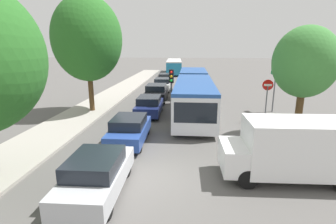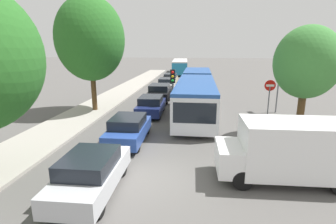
{
  "view_description": "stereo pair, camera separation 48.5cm",
  "coord_description": "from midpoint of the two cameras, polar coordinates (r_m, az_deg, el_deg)",
  "views": [
    {
      "loc": [
        1.5,
        -9.1,
        4.98
      ],
      "look_at": [
        0.2,
        5.64,
        1.2
      ],
      "focal_mm": 28.0,
      "sensor_mm": 36.0,
      "label": 1
    },
    {
      "loc": [
        1.99,
        -9.05,
        4.98
      ],
      "look_at": [
        0.2,
        5.64,
        1.2
      ],
      "focal_mm": 28.0,
      "sensor_mm": 36.0,
      "label": 2
    }
  ],
  "objects": [
    {
      "name": "white_van",
      "position": [
        10.88,
        24.65,
        -7.14
      ],
      "size": [
        5.06,
        2.12,
        2.31
      ],
      "rotation": [
        0.0,
        0.0,
        3.17
      ],
      "color": "white",
      "rests_on": "ground"
    },
    {
      "name": "tree_right_near",
      "position": [
        15.8,
        26.89,
        9.58
      ],
      "size": [
        3.36,
        3.36,
        6.02
      ],
      "color": "#51381E",
      "rests_on": "ground"
    },
    {
      "name": "city_bus_rear",
      "position": [
        48.08,
        1.04,
        10.05
      ],
      "size": [
        3.13,
        11.34,
        2.41
      ],
      "rotation": [
        0.0,
        0.0,
        1.63
      ],
      "color": "teal",
      "rests_on": "ground"
    },
    {
      "name": "queued_car_silver",
      "position": [
        9.53,
        -16.73,
        -12.85
      ],
      "size": [
        1.82,
        4.14,
        1.43
      ],
      "rotation": [
        0.0,
        0.0,
        1.59
      ],
      "color": "#B7BABF",
      "rests_on": "ground"
    },
    {
      "name": "articulated_bus",
      "position": [
        22.0,
        4.98,
        5.08
      ],
      "size": [
        2.64,
        17.1,
        2.54
      ],
      "rotation": [
        0.0,
        0.0,
        -1.57
      ],
      "color": "silver",
      "rests_on": "ground"
    },
    {
      "name": "queued_car_tan",
      "position": [
        34.77,
        -0.91,
        7.25
      ],
      "size": [
        1.76,
        4.0,
        1.38
      ],
      "rotation": [
        0.0,
        0.0,
        1.59
      ],
      "color": "tan",
      "rests_on": "ground"
    },
    {
      "name": "queued_car_blue",
      "position": [
        13.88,
        -9.38,
        -3.77
      ],
      "size": [
        1.8,
        4.09,
        1.41
      ],
      "rotation": [
        0.0,
        0.0,
        1.59
      ],
      "color": "#284799",
      "rests_on": "ground"
    },
    {
      "name": "kerb_strip_left",
      "position": [
        30.0,
        -10.86,
        4.65
      ],
      "size": [
        3.2,
        48.75,
        0.14
      ],
      "primitive_type": "cube",
      "color": "#9E998E",
      "rests_on": "ground"
    },
    {
      "name": "tree_left_mid",
      "position": [
        20.43,
        -17.99,
        14.47
      ],
      "size": [
        4.98,
        4.98,
        8.47
      ],
      "color": "#51381E",
      "rests_on": "ground"
    },
    {
      "name": "direction_sign_post",
      "position": [
        21.28,
        21.72,
        6.77
      ],
      "size": [
        0.34,
        1.38,
        3.6
      ],
      "rotation": [
        0.0,
        0.0,
        3.34
      ],
      "color": "#56595E",
      "rests_on": "ground"
    },
    {
      "name": "queued_car_navy",
      "position": [
        19.17,
        -4.8,
        1.4
      ],
      "size": [
        1.78,
        4.05,
        1.4
      ],
      "rotation": [
        0.0,
        0.0,
        1.59
      ],
      "color": "navy",
      "rests_on": "ground"
    },
    {
      "name": "traffic_light",
      "position": [
        17.88,
        -0.05,
        6.35
      ],
      "size": [
        0.32,
        0.36,
        3.4
      ],
      "rotation": [
        0.0,
        0.0,
        -1.58
      ],
      "color": "#56595E",
      "rests_on": "ground"
    },
    {
      "name": "no_entry_sign",
      "position": [
        18.32,
        20.04,
        3.71
      ],
      "size": [
        0.7,
        0.08,
        2.82
      ],
      "rotation": [
        0.0,
        0.0,
        -1.57
      ],
      "color": "#56595E",
      "rests_on": "ground"
    },
    {
      "name": "queued_car_black",
      "position": [
        24.1,
        -3.12,
        4.25
      ],
      "size": [
        1.95,
        4.43,
        1.53
      ],
      "rotation": [
        0.0,
        0.0,
        1.59
      ],
      "color": "black",
      "rests_on": "ground"
    },
    {
      "name": "ground_plane",
      "position": [
        10.49,
        -5.3,
        -14.06
      ],
      "size": [
        200.0,
        200.0,
        0.0
      ],
      "primitive_type": "plane",
      "color": "#565451"
    },
    {
      "name": "queued_car_white",
      "position": [
        29.52,
        -1.7,
        6.02
      ],
      "size": [
        1.82,
        4.13,
        1.42
      ],
      "rotation": [
        0.0,
        0.0,
        1.59
      ],
      "color": "white",
      "rests_on": "ground"
    }
  ]
}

